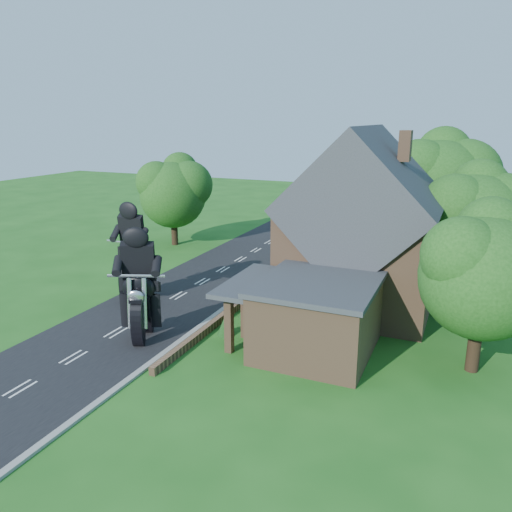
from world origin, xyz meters
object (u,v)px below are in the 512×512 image
at_px(annex, 315,315).
at_px(motorcycle_follow, 136,285).
at_px(garden_wall, 255,292).
at_px(house, 362,232).
at_px(motorcycle_lead, 142,323).

relative_size(annex, motorcycle_follow, 3.66).
height_order(garden_wall, motorcycle_follow, motorcycle_follow).
bearing_deg(motorcycle_follow, house, -159.42).
distance_m(annex, motorcycle_lead, 8.46).
distance_m(motorcycle_lead, motorcycle_follow, 5.96).
relative_size(garden_wall, motorcycle_follow, 11.42).
bearing_deg(garden_wall, annex, -46.16).
bearing_deg(annex, house, 84.76).
bearing_deg(house, garden_wall, -170.83).
bearing_deg(annex, garden_wall, 133.84).
distance_m(house, annex, 7.30).
distance_m(garden_wall, house, 7.52).
xyz_separation_m(motorcycle_lead, motorcycle_follow, (-3.81, 4.58, 0.04)).
distance_m(garden_wall, motorcycle_follow, 7.28).
xyz_separation_m(house, annex, (-0.62, -6.80, -2.58)).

